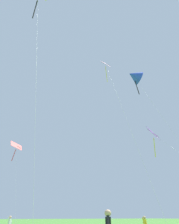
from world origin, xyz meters
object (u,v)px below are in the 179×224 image
(kite_yellow_diamond, at_px, (37,2))
(person_near_tree, at_px, (108,223))
(kite_purple_streamer, at_px, (155,138))
(kite_pink_low, at_px, (107,71))
(kite_blue_delta, at_px, (134,76))
(person_with_spool, at_px, (9,224))
(kite_red_high, at_px, (16,149))

(kite_yellow_diamond, relative_size, person_near_tree, 11.91)
(kite_purple_streamer, distance_m, person_near_tree, 12.90)
(kite_pink_low, relative_size, person_near_tree, 9.83)
(kite_purple_streamer, bearing_deg, kite_blue_delta, -170.59)
(kite_yellow_diamond, relative_size, kite_pink_low, 1.21)
(kite_blue_delta, distance_m, kite_pink_low, 8.35)
(kite_purple_streamer, height_order, kite_pink_low, kite_pink_low)
(person_near_tree, height_order, person_with_spool, person_near_tree)
(kite_red_high, relative_size, person_near_tree, 7.13)
(kite_red_high, relative_size, kite_pink_low, 0.72)
(kite_blue_delta, relative_size, person_with_spool, 12.55)
(kite_purple_streamer, distance_m, kite_yellow_diamond, 20.48)
(kite_purple_streamer, relative_size, kite_pink_low, 0.74)
(kite_blue_delta, relative_size, person_near_tree, 11.64)
(kite_purple_streamer, height_order, kite_red_high, kite_purple_streamer)
(kite_purple_streamer, xyz_separation_m, kite_yellow_diamond, (-18.06, -5.00, 8.25))
(kite_yellow_diamond, bearing_deg, person_near_tree, 21.65)
(person_with_spool, bearing_deg, kite_blue_delta, -15.97)
(kite_yellow_diamond, distance_m, kite_red_high, 22.21)
(kite_yellow_diamond, distance_m, person_with_spool, 19.92)
(kite_pink_low, bearing_deg, kite_purple_streamer, 20.90)
(kite_red_high, xyz_separation_m, person_with_spool, (-2.06, -12.06, -10.09))
(kite_purple_streamer, relative_size, kite_yellow_diamond, 0.61)
(kite_pink_low, bearing_deg, kite_blue_delta, 25.32)
(kite_red_high, relative_size, person_with_spool, 7.68)
(kite_red_high, xyz_separation_m, kite_pink_low, (4.26, -19.03, 4.26))
(person_near_tree, xyz_separation_m, person_with_spool, (-7.55, 4.46, -0.08))
(person_with_spool, bearing_deg, kite_purple_streamer, -11.59)
(kite_purple_streamer, relative_size, kite_blue_delta, 0.62)
(kite_yellow_diamond, xyz_separation_m, kite_red_high, (4.12, 20.34, -7.92))
(kite_blue_delta, distance_m, person_near_tree, 18.74)
(kite_red_high, bearing_deg, kite_blue_delta, -55.00)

